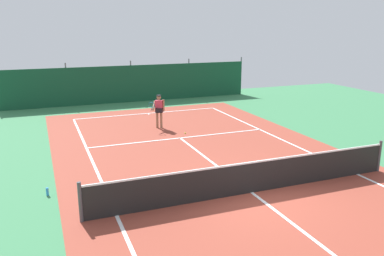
{
  "coord_description": "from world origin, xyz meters",
  "views": [
    {
      "loc": [
        -5.75,
        -9.67,
        4.93
      ],
      "look_at": [
        -0.1,
        4.69,
        0.9
      ],
      "focal_mm": 36.96,
      "sensor_mm": 36.0,
      "label": 1
    }
  ],
  "objects_px": {
    "tennis_player": "(159,109)",
    "water_bottle": "(47,192)",
    "tennis_ball_near_player": "(185,133)",
    "parked_car": "(115,85)",
    "tennis_net": "(252,177)"
  },
  "relations": [
    {
      "from": "tennis_player",
      "to": "water_bottle",
      "type": "xyz_separation_m",
      "value": [
        -5.44,
        -6.46,
        -0.84
      ]
    },
    {
      "from": "tennis_ball_near_player",
      "to": "parked_car",
      "type": "bearing_deg",
      "value": 95.83
    },
    {
      "from": "tennis_player",
      "to": "water_bottle",
      "type": "relative_size",
      "value": 6.83
    },
    {
      "from": "tennis_net",
      "to": "water_bottle",
      "type": "distance_m",
      "value": 6.14
    },
    {
      "from": "parked_car",
      "to": "water_bottle",
      "type": "height_order",
      "value": "parked_car"
    },
    {
      "from": "tennis_player",
      "to": "water_bottle",
      "type": "height_order",
      "value": "tennis_player"
    },
    {
      "from": "tennis_net",
      "to": "tennis_ball_near_player",
      "type": "height_order",
      "value": "tennis_net"
    },
    {
      "from": "tennis_ball_near_player",
      "to": "tennis_player",
      "type": "bearing_deg",
      "value": 118.36
    },
    {
      "from": "tennis_ball_near_player",
      "to": "water_bottle",
      "type": "bearing_deg",
      "value": -141.54
    },
    {
      "from": "tennis_net",
      "to": "tennis_ball_near_player",
      "type": "relative_size",
      "value": 153.33
    },
    {
      "from": "water_bottle",
      "to": "tennis_player",
      "type": "bearing_deg",
      "value": 49.93
    },
    {
      "from": "tennis_net",
      "to": "parked_car",
      "type": "xyz_separation_m",
      "value": [
        -0.65,
        18.08,
        0.33
      ]
    },
    {
      "from": "tennis_net",
      "to": "water_bottle",
      "type": "xyz_separation_m",
      "value": [
        -5.77,
        2.06,
        -0.39
      ]
    },
    {
      "from": "tennis_net",
      "to": "tennis_ball_near_player",
      "type": "distance_m",
      "value": 7.05
    },
    {
      "from": "tennis_ball_near_player",
      "to": "water_bottle",
      "type": "relative_size",
      "value": 0.28
    }
  ]
}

